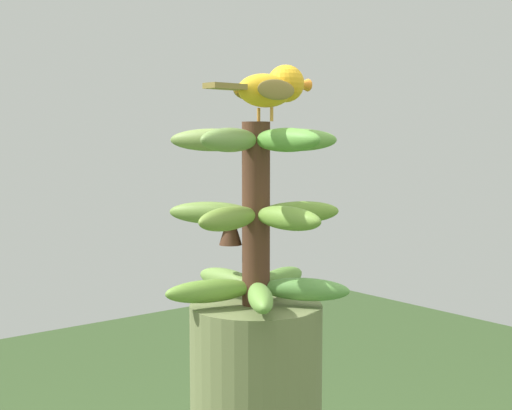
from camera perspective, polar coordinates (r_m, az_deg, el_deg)
The scene contains 2 objects.
banana_bunch at distance 1.12m, azimuth -0.05°, elevation -0.75°, with size 0.29×0.29×0.28m.
perched_bird at distance 1.10m, azimuth 1.30°, elevation 9.26°, with size 0.20×0.06×0.09m.
Camera 1 is at (-0.70, -0.86, 1.37)m, focal length 50.60 mm.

